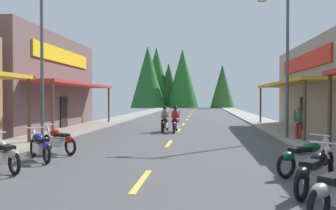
% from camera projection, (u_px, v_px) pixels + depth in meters
% --- Properties ---
extents(ground, '(10.27, 90.52, 0.10)m').
position_uv_depth(ground, '(185.00, 122.00, 30.08)').
color(ground, '#4C4C4F').
extents(sidewalk_left, '(2.43, 90.52, 0.12)m').
position_uv_depth(sidewalk_left, '(113.00, 120.00, 30.71)').
color(sidewalk_left, gray).
rests_on(sidewalk_left, ground).
extents(sidewalk_right, '(2.43, 90.52, 0.12)m').
position_uv_depth(sidewalk_right, '(261.00, 121.00, 29.46)').
color(sidewalk_right, '#9E9991').
rests_on(sidewalk_right, ground).
extents(centerline_dashes, '(0.16, 68.17, 0.01)m').
position_uv_depth(centerline_dashes, '(188.00, 118.00, 35.59)').
color(centerline_dashes, '#E0C64C').
rests_on(centerline_dashes, ground).
extents(storefront_left_far, '(8.51, 12.08, 6.04)m').
position_uv_depth(storefront_left_far, '(15.00, 83.00, 23.04)').
color(storefront_left_far, brown).
rests_on(storefront_left_far, ground).
extents(streetlamp_left, '(2.13, 0.30, 6.69)m').
position_uv_depth(streetlamp_left, '(49.00, 45.00, 15.23)').
color(streetlamp_left, '#474C51').
rests_on(streetlamp_left, ground).
extents(streetlamp_right, '(2.13, 0.30, 6.96)m').
position_uv_depth(streetlamp_right, '(281.00, 47.00, 16.81)').
color(streetlamp_right, '#474C51').
rests_on(streetlamp_right, ground).
extents(motorcycle_parked_right_2, '(1.35, 1.78, 1.04)m').
position_uv_depth(motorcycle_parked_right_2, '(315.00, 171.00, 7.30)').
color(motorcycle_parked_right_2, black).
rests_on(motorcycle_parked_right_2, ground).
extents(motorcycle_parked_right_3, '(1.81, 1.31, 1.04)m').
position_uv_depth(motorcycle_parked_right_3, '(306.00, 157.00, 9.07)').
color(motorcycle_parked_right_3, black).
rests_on(motorcycle_parked_right_3, ground).
extents(motorcycle_parked_left_2, '(1.77, 1.37, 1.04)m').
position_uv_depth(motorcycle_parked_left_2, '(3.00, 154.00, 9.55)').
color(motorcycle_parked_left_2, black).
rests_on(motorcycle_parked_left_2, ground).
extents(motorcycle_parked_left_3, '(1.49, 1.67, 1.04)m').
position_uv_depth(motorcycle_parked_left_3, '(40.00, 145.00, 11.22)').
color(motorcycle_parked_left_3, black).
rests_on(motorcycle_parked_left_3, ground).
extents(motorcycle_parked_left_4, '(1.82, 1.30, 1.04)m').
position_uv_depth(motorcycle_parked_left_4, '(59.00, 140.00, 12.69)').
color(motorcycle_parked_left_4, black).
rests_on(motorcycle_parked_left_4, ground).
extents(rider_cruising_lead, '(0.60, 2.14, 1.57)m').
position_uv_depth(rider_cruising_lead, '(175.00, 121.00, 20.49)').
color(rider_cruising_lead, black).
rests_on(rider_cruising_lead, ground).
extents(rider_cruising_trailing, '(0.60, 2.14, 1.57)m').
position_uv_depth(rider_cruising_trailing, '(165.00, 121.00, 20.88)').
color(rider_cruising_trailing, black).
rests_on(rider_cruising_trailing, ground).
extents(pedestrian_waiting, '(0.42, 0.49, 1.68)m').
position_uv_depth(pedestrian_waiting, '(299.00, 120.00, 16.24)').
color(pedestrian_waiting, maroon).
rests_on(pedestrian_waiting, ground).
extents(treeline_backdrop, '(21.80, 12.60, 13.55)m').
position_uv_depth(treeline_backdrop, '(168.00, 80.00, 75.59)').
color(treeline_backdrop, '#1F5C23').
rests_on(treeline_backdrop, ground).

